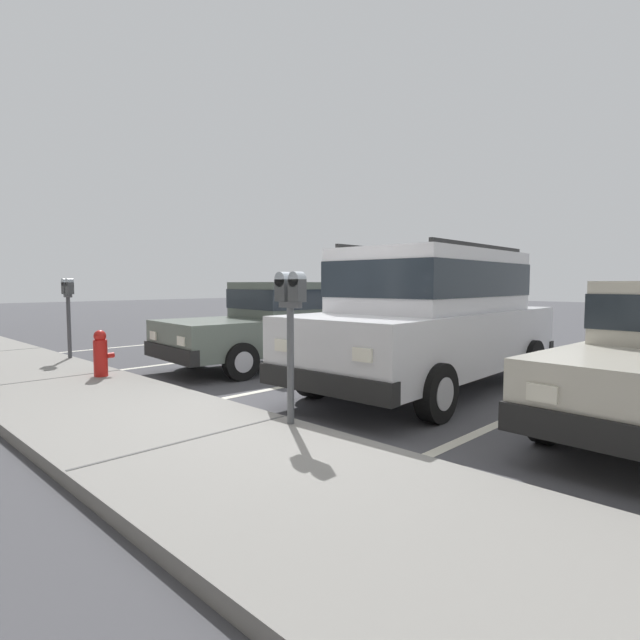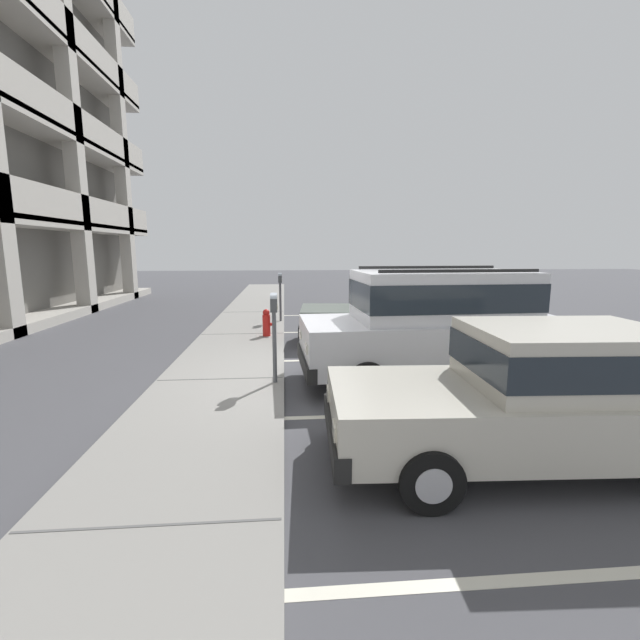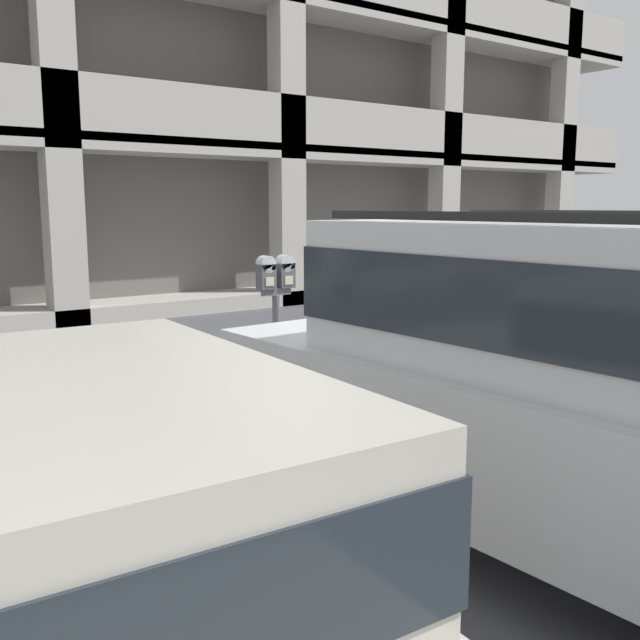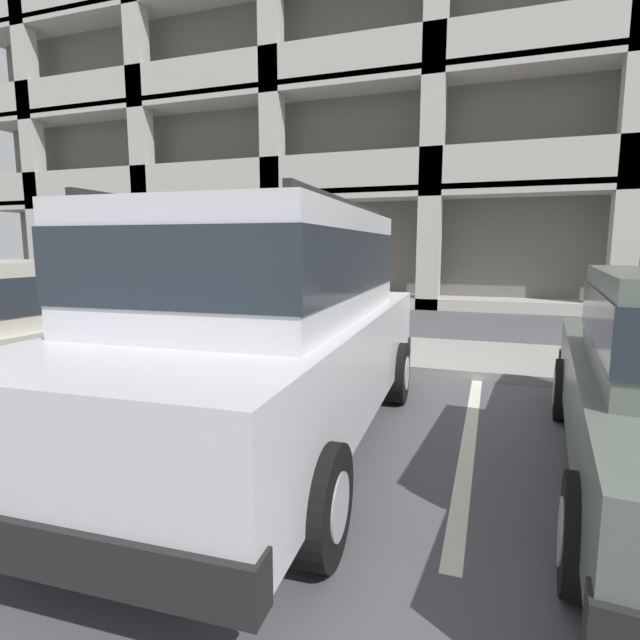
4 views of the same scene
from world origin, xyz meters
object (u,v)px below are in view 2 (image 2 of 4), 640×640
(silver_suv, at_px, (438,322))
(dark_hatchback, at_px, (394,311))
(parking_meter_far, at_px, (280,285))
(parking_meter_near, at_px, (274,317))
(red_sedan, at_px, (546,393))
(fire_hydrant, at_px, (267,323))

(silver_suv, height_order, dark_hatchback, silver_suv)
(parking_meter_far, bearing_deg, parking_meter_near, 179.59)
(red_sedan, relative_size, dark_hatchback, 0.99)
(parking_meter_near, height_order, fire_hydrant, parking_meter_near)
(dark_hatchback, bearing_deg, silver_suv, -175.51)
(silver_suv, relative_size, red_sedan, 1.07)
(silver_suv, bearing_deg, parking_meter_far, 22.34)
(red_sedan, relative_size, parking_meter_far, 3.05)
(red_sedan, height_order, dark_hatchback, same)
(silver_suv, relative_size, parking_meter_far, 3.26)
(dark_hatchback, relative_size, fire_hydrant, 6.59)
(red_sedan, xyz_separation_m, dark_hatchback, (6.16, 0.08, 0.00))
(parking_meter_near, relative_size, parking_meter_far, 1.01)
(dark_hatchback, xyz_separation_m, fire_hydrant, (0.59, 3.19, -0.36))
(dark_hatchback, bearing_deg, parking_meter_near, 144.24)
(silver_suv, xyz_separation_m, parking_meter_near, (-0.18, 2.86, 0.16))
(silver_suv, bearing_deg, dark_hatchback, -3.20)
(silver_suv, distance_m, parking_meter_far, 6.68)
(silver_suv, xyz_separation_m, dark_hatchback, (3.17, -0.03, -0.27))
(red_sedan, xyz_separation_m, parking_meter_near, (2.81, 2.98, 0.42))
(parking_meter_far, bearing_deg, silver_suv, -155.07)
(parking_meter_far, bearing_deg, red_sedan, -162.05)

